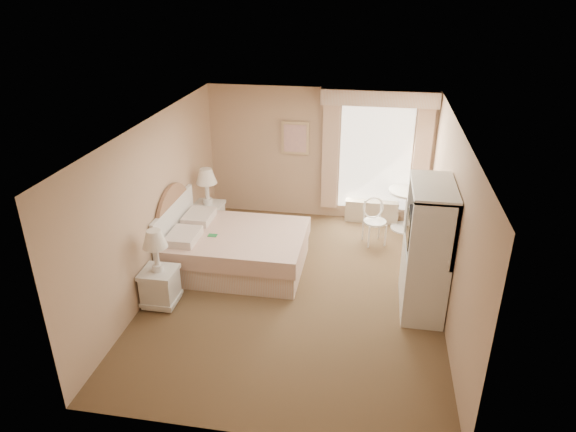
% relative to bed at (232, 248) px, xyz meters
% --- Properties ---
extents(room, '(4.21, 5.51, 2.51)m').
position_rel_bed_xyz_m(room, '(1.12, -0.50, 0.90)').
color(room, brown).
rests_on(room, ground).
extents(window, '(2.05, 0.22, 2.51)m').
position_rel_bed_xyz_m(window, '(2.17, 2.16, 0.99)').
color(window, white).
rests_on(window, room).
extents(framed_art, '(0.52, 0.04, 0.62)m').
position_rel_bed_xyz_m(framed_art, '(0.67, 2.21, 1.20)').
color(framed_art, tan).
rests_on(framed_art, room).
extents(bed, '(2.12, 1.64, 1.45)m').
position_rel_bed_xyz_m(bed, '(0.00, 0.00, 0.00)').
color(bed, tan).
rests_on(bed, room).
extents(nightstand_near, '(0.48, 0.48, 1.16)m').
position_rel_bed_xyz_m(nightstand_near, '(-0.72, -1.19, 0.09)').
color(nightstand_near, silver).
rests_on(nightstand_near, room).
extents(nightstand_far, '(0.51, 0.51, 1.24)m').
position_rel_bed_xyz_m(nightstand_far, '(-0.72, 1.08, 0.12)').
color(nightstand_far, silver).
rests_on(nightstand_far, room).
extents(round_table, '(0.74, 0.74, 0.78)m').
position_rel_bed_xyz_m(round_table, '(2.82, 1.90, 0.17)').
color(round_table, white).
rests_on(round_table, room).
extents(cafe_chair, '(0.51, 0.51, 0.82)m').
position_rel_bed_xyz_m(cafe_chair, '(2.22, 1.28, 0.13)').
color(cafe_chair, white).
rests_on(cafe_chair, room).
extents(armoire, '(0.56, 1.12, 1.86)m').
position_rel_bed_xyz_m(armoire, '(2.93, -0.61, 0.42)').
color(armoire, silver).
rests_on(armoire, room).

